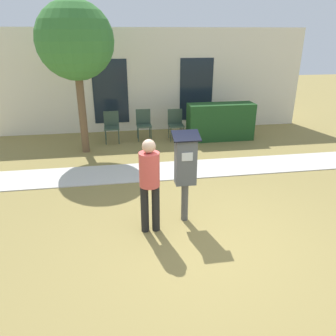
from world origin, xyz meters
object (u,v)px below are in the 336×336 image
(parking_meter, at_px, (185,166))
(person_standing, at_px, (150,179))
(outdoor_chair_left, at_px, (112,124))
(outdoor_chair_right, at_px, (176,122))
(outdoor_chair_middle, at_px, (144,122))

(parking_meter, xyz_separation_m, person_standing, (-0.62, -0.24, -0.09))
(outdoor_chair_left, distance_m, outdoor_chair_right, 1.93)
(outdoor_chair_left, bearing_deg, outdoor_chair_middle, -17.30)
(parking_meter, height_order, outdoor_chair_middle, parking_meter)
(person_standing, xyz_separation_m, outdoor_chair_left, (-0.60, 4.98, -0.40))
(outdoor_chair_middle, bearing_deg, person_standing, -80.67)
(outdoor_chair_middle, height_order, outdoor_chair_right, same)
(outdoor_chair_left, distance_m, outdoor_chair_middle, 0.97)
(outdoor_chair_middle, bearing_deg, outdoor_chair_left, -159.90)
(parking_meter, bearing_deg, outdoor_chair_middle, 93.03)
(outdoor_chair_middle, xyz_separation_m, outdoor_chair_right, (0.96, -0.13, 0.00))
(person_standing, distance_m, outdoor_chair_middle, 5.12)
(parking_meter, distance_m, outdoor_chair_left, 4.91)
(person_standing, height_order, outdoor_chair_left, person_standing)
(person_standing, height_order, outdoor_chair_middle, person_standing)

